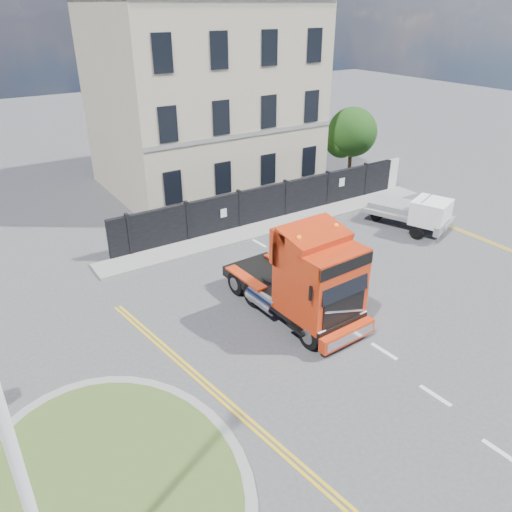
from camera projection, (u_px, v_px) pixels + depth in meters
ground at (274, 336)px, 17.91m from camera, size 120.00×120.00×0.00m
traffic_island at (110, 486)px, 12.23m from camera, size 6.80×6.80×0.17m
hoarding_fence at (279, 201)px, 27.38m from camera, size 18.80×0.25×2.00m
georgian_building at (202, 93)px, 30.58m from camera, size 12.30×10.30×12.80m
tree at (350, 134)px, 32.58m from camera, size 3.20×3.20×4.80m
pavement_far at (280, 224)px, 26.87m from camera, size 20.00×1.60×0.12m
truck at (308, 281)px, 18.07m from camera, size 2.66×6.40×3.77m
flatbed_pickup at (422, 213)px, 25.75m from camera, size 3.26×4.90×1.86m
lamppost_island at (8, 435)px, 7.53m from camera, size 0.29×0.57×9.26m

